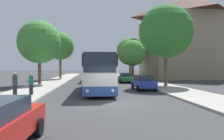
% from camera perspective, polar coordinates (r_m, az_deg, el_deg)
% --- Properties ---
extents(ground_plane, '(300.00, 300.00, 0.00)m').
position_cam_1_polar(ground_plane, '(14.01, -0.01, -8.87)').
color(ground_plane, '#38383A').
rests_on(ground_plane, ground).
extents(sidewalk_right, '(4.00, 120.00, 0.15)m').
position_cam_1_polar(sidewalk_right, '(16.24, 25.63, -7.35)').
color(sidewalk_right, '#A39E93').
rests_on(sidewalk_right, ground_plane).
extents(building_right_background, '(17.72, 15.81, 17.41)m').
position_cam_1_polar(building_right_background, '(49.77, 19.18, 8.08)').
color(building_right_background, gray).
rests_on(building_right_background, ground_plane).
extents(bus_front, '(2.96, 11.76, 3.43)m').
position_cam_1_polar(bus_front, '(21.11, -3.57, -0.62)').
color(bus_front, '#2D519E').
rests_on(bus_front, ground_plane).
extents(bus_middle, '(2.98, 12.15, 3.31)m').
position_cam_1_polar(bus_middle, '(37.61, -4.54, -0.10)').
color(bus_middle, gray).
rests_on(bus_middle, ground_plane).
extents(bus_rear, '(2.85, 10.41, 3.43)m').
position_cam_1_polar(bus_rear, '(51.73, -4.75, 0.20)').
color(bus_rear, silver).
rests_on(bus_rear, ground_plane).
extents(parked_car_right_near, '(1.95, 4.08, 1.54)m').
position_cam_1_polar(parked_car_right_near, '(22.65, 8.19, -3.17)').
color(parked_car_right_near, '#233D9E').
rests_on(parked_car_right_near, ground_plane).
extents(parked_car_right_far, '(2.17, 4.46, 1.46)m').
position_cam_1_polar(parked_car_right_far, '(32.94, 3.68, -1.98)').
color(parked_car_right_far, '#236B38').
rests_on(parked_car_right_far, ground_plane).
extents(pedestrian_waiting_near, '(0.36, 0.36, 1.72)m').
position_cam_1_polar(pedestrian_waiting_near, '(18.59, -20.38, -3.38)').
color(pedestrian_waiting_near, '#23232D').
rests_on(pedestrian_waiting_near, sidewalk_left).
extents(pedestrian_waiting_far, '(0.36, 0.36, 1.83)m').
position_cam_1_polar(pedestrian_waiting_far, '(17.65, -24.02, -3.41)').
color(pedestrian_waiting_far, '#23232D').
rests_on(pedestrian_waiting_far, sidewalk_left).
extents(tree_left_near, '(5.12, 5.12, 8.67)m').
position_cam_1_polar(tree_left_near, '(42.35, -13.35, 6.03)').
color(tree_left_near, brown).
rests_on(tree_left_near, sidewalk_left).
extents(tree_left_far, '(5.43, 5.43, 8.09)m').
position_cam_1_polar(tree_left_far, '(29.41, -18.42, 6.91)').
color(tree_left_far, brown).
rests_on(tree_left_far, sidewalk_left).
extents(tree_right_near, '(5.81, 5.81, 8.38)m').
position_cam_1_polar(tree_right_near, '(46.07, 4.76, 4.84)').
color(tree_right_near, '#513D23').
rests_on(tree_right_near, sidewalk_right).
extents(tree_right_mid, '(4.52, 4.52, 6.90)m').
position_cam_1_polar(tree_right_mid, '(38.07, 5.44, 4.42)').
color(tree_right_mid, '#513D23').
rests_on(tree_right_mid, sidewalk_right).
extents(tree_right_far, '(6.29, 6.29, 9.56)m').
position_cam_1_polar(tree_right_far, '(26.91, 13.90, 9.75)').
color(tree_right_far, brown).
rests_on(tree_right_far, sidewalk_right).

